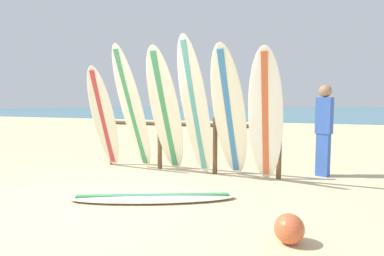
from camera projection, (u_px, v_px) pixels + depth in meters
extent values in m
plane|color=#D3BC8C|center=(91.00, 203.00, 4.11)|extent=(120.00, 120.00, 0.00)
cube|color=teal|center=(297.00, 110.00, 57.96)|extent=(120.00, 80.00, 0.01)
cylinder|color=brown|center=(111.00, 140.00, 6.62)|extent=(0.09, 0.09, 1.06)
cylinder|color=brown|center=(160.00, 143.00, 6.20)|extent=(0.09, 0.09, 1.06)
cylinder|color=brown|center=(215.00, 146.00, 5.78)|extent=(0.09, 0.09, 1.06)
cylinder|color=brown|center=(279.00, 149.00, 5.36)|extent=(0.09, 0.09, 1.06)
cylinder|color=brown|center=(186.00, 124.00, 5.96)|extent=(3.59, 0.08, 0.08)
ellipsoid|color=silver|center=(104.00, 118.00, 6.16)|extent=(0.58, 0.87, 2.04)
cube|color=#B73338|center=(104.00, 118.00, 6.16)|extent=(0.16, 0.78, 1.88)
ellipsoid|color=white|center=(132.00, 110.00, 5.93)|extent=(0.67, 1.01, 2.41)
cube|color=#388C59|center=(132.00, 110.00, 5.93)|extent=(0.23, 0.88, 2.22)
ellipsoid|color=white|center=(165.00, 112.00, 5.69)|extent=(0.59, 1.02, 2.32)
cube|color=#388C59|center=(165.00, 112.00, 5.69)|extent=(0.11, 0.95, 2.14)
ellipsoid|color=white|center=(195.00, 109.00, 5.40)|extent=(0.64, 0.97, 2.46)
cube|color=teal|center=(195.00, 109.00, 5.40)|extent=(0.22, 0.85, 2.27)
ellipsoid|color=white|center=(229.00, 115.00, 5.20)|extent=(0.61, 1.17, 2.26)
cube|color=#3372B2|center=(229.00, 115.00, 5.20)|extent=(0.15, 1.07, 2.09)
ellipsoid|color=white|center=(265.00, 117.00, 5.04)|extent=(0.58, 0.76, 2.22)
cube|color=#CC5933|center=(265.00, 117.00, 5.04)|extent=(0.12, 0.70, 2.04)
ellipsoid|color=beige|center=(153.00, 197.00, 4.24)|extent=(2.29, 1.41, 0.07)
cube|color=#388C59|center=(153.00, 197.00, 4.24)|extent=(1.95, 0.94, 0.08)
cube|color=#3359B2|center=(323.00, 155.00, 5.59)|extent=(0.26, 0.22, 0.77)
cube|color=#3359B2|center=(324.00, 116.00, 5.53)|extent=(0.31, 0.26, 0.65)
sphere|color=#997051|center=(325.00, 91.00, 5.50)|extent=(0.22, 0.22, 0.22)
sphere|color=#CC5933|center=(289.00, 229.00, 2.92)|extent=(0.29, 0.29, 0.29)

